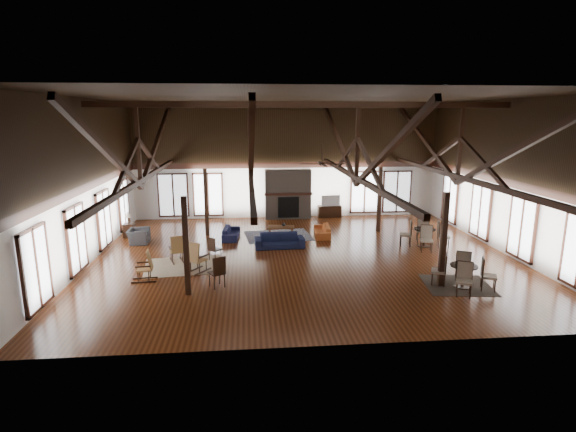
{
  "coord_description": "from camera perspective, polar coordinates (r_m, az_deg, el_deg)",
  "views": [
    {
      "loc": [
        -2.14,
        -16.64,
        5.36
      ],
      "look_at": [
        -0.52,
        1.0,
        1.39
      ],
      "focal_mm": 28.0,
      "sensor_mm": 36.0,
      "label": 1
    }
  ],
  "objects": [
    {
      "name": "fireplace",
      "position": [
        23.76,
        -0.01,
        2.77
      ],
      "size": [
        2.5,
        0.69,
        2.6
      ],
      "color": "#6B5D51",
      "rests_on": "floor"
    },
    {
      "name": "rug_dark",
      "position": [
        15.68,
        20.7,
        -8.19
      ],
      "size": [
        2.28,
        2.12,
        0.01
      ],
      "primitive_type": "cube",
      "rotation": [
        0.0,
        0.0,
        -0.13
      ],
      "color": "black",
      "rests_on": "floor"
    },
    {
      "name": "rocking_chair_c",
      "position": [
        15.63,
        -17.5,
        -6.14
      ],
      "size": [
        0.84,
        0.5,
        1.03
      ],
      "rotation": [
        0.0,
        0.0,
        1.66
      ],
      "color": "#915B37",
      "rests_on": "floor"
    },
    {
      "name": "rocking_chair_a",
      "position": [
        17.26,
        -13.94,
        -4.19
      ],
      "size": [
        0.65,
        0.88,
        1.01
      ],
      "rotation": [
        0.0,
        0.0,
        0.33
      ],
      "color": "#915B37",
      "rests_on": "floor"
    },
    {
      "name": "cafe_table_near",
      "position": [
        15.39,
        21.39,
        -6.63
      ],
      "size": [
        1.98,
        1.98,
        1.03
      ],
      "rotation": [
        0.0,
        0.0,
        -0.43
      ],
      "color": "black",
      "rests_on": "floor"
    },
    {
      "name": "wall_right",
      "position": [
        19.63,
        25.99,
        4.45
      ],
      "size": [
        0.02,
        14.0,
        6.0
      ],
      "primitive_type": "cube",
      "color": "white",
      "rests_on": "floor"
    },
    {
      "name": "cafe_table_far",
      "position": [
        19.57,
        16.93,
        -2.22
      ],
      "size": [
        2.07,
        2.07,
        1.05
      ],
      "rotation": [
        0.0,
        0.0,
        -0.26
      ],
      "color": "black",
      "rests_on": "floor"
    },
    {
      "name": "side_table_lamp",
      "position": [
        21.44,
        -19.53,
        -1.36
      ],
      "size": [
        0.46,
        0.46,
        1.18
      ],
      "color": "black",
      "rests_on": "floor"
    },
    {
      "name": "post_grid",
      "position": [
        17.21,
        2.02,
        -0.25
      ],
      "size": [
        8.16,
        7.16,
        3.05
      ],
      "color": "black",
      "rests_on": "floor"
    },
    {
      "name": "vase",
      "position": [
        20.35,
        -0.56,
        -1.04
      ],
      "size": [
        0.17,
        0.17,
        0.17
      ],
      "primitive_type": "imported",
      "rotation": [
        0.0,
        0.0,
        -0.01
      ],
      "color": "#B2B2B2",
      "rests_on": "coffee_table"
    },
    {
      "name": "tv_console",
      "position": [
        24.33,
        5.3,
        0.6
      ],
      "size": [
        1.23,
        0.46,
        0.62
      ],
      "primitive_type": "cube",
      "color": "black",
      "rests_on": "floor"
    },
    {
      "name": "wall_back",
      "position": [
        23.85,
        -0.08,
        6.96
      ],
      "size": [
        16.0,
        0.02,
        6.0
      ],
      "primitive_type": "cube",
      "color": "white",
      "rests_on": "floor"
    },
    {
      "name": "sofa_navy_left",
      "position": [
        20.21,
        -7.22,
        -2.12
      ],
      "size": [
        1.73,
        0.79,
        0.49
      ],
      "primitive_type": "imported",
      "rotation": [
        0.0,
        0.0,
        1.49
      ],
      "color": "#15183B",
      "rests_on": "floor"
    },
    {
      "name": "sofa_orange",
      "position": [
        20.47,
        4.36,
        -1.88
      ],
      "size": [
        1.72,
        0.78,
        0.49
      ],
      "primitive_type": "imported",
      "rotation": [
        0.0,
        0.0,
        -1.65
      ],
      "color": "#BB5824",
      "rests_on": "floor"
    },
    {
      "name": "cup_near",
      "position": [
        15.27,
        21.53,
        -5.71
      ],
      "size": [
        0.13,
        0.13,
        0.09
      ],
      "primitive_type": "imported",
      "rotation": [
        0.0,
        0.0,
        0.13
      ],
      "color": "#B2B2B2",
      "rests_on": "cafe_table_near"
    },
    {
      "name": "television",
      "position": [
        24.22,
        5.37,
        1.99
      ],
      "size": [
        1.02,
        0.26,
        0.58
      ],
      "primitive_type": "imported",
      "rotation": [
        0.0,
        0.0,
        0.13
      ],
      "color": "#B2B2B2",
      "rests_on": "tv_console"
    },
    {
      "name": "sofa_navy_front",
      "position": [
        18.63,
        -1.08,
        -3.14
      ],
      "size": [
        2.07,
        0.89,
        0.59
      ],
      "primitive_type": "imported",
      "rotation": [
        0.0,
        0.0,
        0.05
      ],
      "color": "#141A39",
      "rests_on": "floor"
    },
    {
      "name": "rug_navy",
      "position": [
        20.48,
        -1.25,
        -2.52
      ],
      "size": [
        3.14,
        2.5,
        0.01
      ],
      "primitive_type": "cube",
      "rotation": [
        0.0,
        0.0,
        0.11
      ],
      "color": "#181E45",
      "rests_on": "floor"
    },
    {
      "name": "rocking_chair_b",
      "position": [
        16.0,
        -11.59,
        -5.26
      ],
      "size": [
        0.85,
        0.95,
        1.09
      ],
      "rotation": [
        0.0,
        0.0,
        -0.61
      ],
      "color": "#915B37",
      "rests_on": "floor"
    },
    {
      "name": "cup_far",
      "position": [
        19.51,
        16.84,
        -1.42
      ],
      "size": [
        0.14,
        0.14,
        0.09
      ],
      "primitive_type": "imported",
      "rotation": [
        0.0,
        0.0,
        -0.3
      ],
      "color": "#B2B2B2",
      "rests_on": "cafe_table_far"
    },
    {
      "name": "wall_front",
      "position": [
        10.15,
        7.05,
        -0.92
      ],
      "size": [
        16.0,
        0.02,
        6.0
      ],
      "primitive_type": "cube",
      "color": "white",
      "rests_on": "floor"
    },
    {
      "name": "coffee_table",
      "position": [
        20.31,
        -0.92,
        -1.49
      ],
      "size": [
        1.28,
        0.78,
        0.46
      ],
      "rotation": [
        0.0,
        0.0,
        -0.15
      ],
      "color": "#5B321B",
      "rests_on": "floor"
    },
    {
      "name": "ceiling",
      "position": [
        16.79,
        2.14,
        14.81
      ],
      "size": [
        16.0,
        14.0,
        0.02
      ],
      "primitive_type": "cube",
      "color": "black",
      "rests_on": "wall_back"
    },
    {
      "name": "wall_left",
      "position": [
        17.8,
        -24.48,
        3.88
      ],
      "size": [
        0.02,
        14.0,
        6.0
      ],
      "primitive_type": "cube",
      "color": "white",
      "rests_on": "floor"
    },
    {
      "name": "roof_truss",
      "position": [
        16.83,
        2.09,
        8.09
      ],
      "size": [
        15.6,
        14.07,
        3.14
      ],
      "color": "black",
      "rests_on": "wall_back"
    },
    {
      "name": "armchair",
      "position": [
        20.29,
        -18.43,
        -2.44
      ],
      "size": [
        0.96,
        0.85,
        0.62
      ],
      "primitive_type": "imported",
      "rotation": [
        0.0,
        0.0,
        1.58
      ],
      "color": "#2E2E31",
      "rests_on": "floor"
    },
    {
      "name": "side_chair_a",
      "position": [
        17.16,
        -9.47,
        -3.92
      ],
      "size": [
        0.54,
        0.54,
        0.9
      ],
      "rotation": [
        0.0,
        0.0,
        -0.7
      ],
      "color": "black",
      "rests_on": "floor"
    },
    {
      "name": "ceiling_fan",
      "position": [
        15.94,
        4.33,
        6.74
      ],
      "size": [
        1.6,
        1.6,
        0.75
      ],
      "color": "black",
      "rests_on": "roof_truss"
    },
    {
      "name": "side_chair_b",
      "position": [
        14.44,
        -8.88,
        -6.75
      ],
      "size": [
        0.6,
        0.6,
        1.04
      ],
      "rotation": [
        0.0,
        0.0,
        0.53
      ],
      "color": "black",
      "rests_on": "floor"
    },
    {
      "name": "floor",
      "position": [
        17.61,
        1.98,
        -5.09
      ],
      "size": [
        16.0,
        16.0,
        0.0
      ],
      "primitive_type": "plane",
      "color": "#622F14",
      "rests_on": "ground"
    },
    {
      "name": "rug_tan",
      "position": [
        16.91,
        -13.03,
        -6.16
      ],
      "size": [
        3.07,
        2.56,
        0.01
      ],
      "primitive_type": "cube",
      "rotation": [
        0.0,
        0.0,
        0.14
      ],
      "color": "#CCB48D",
      "rests_on": "floor"
    }
  ]
}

